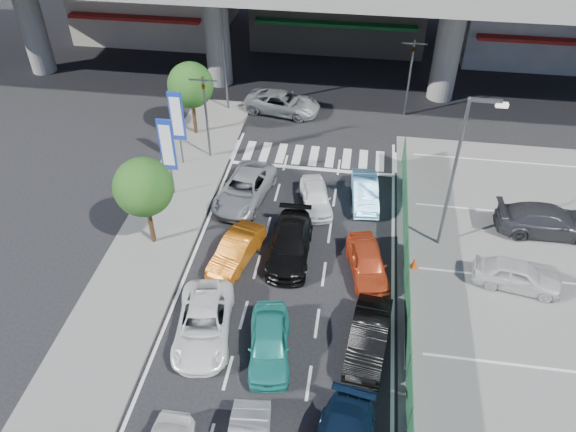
% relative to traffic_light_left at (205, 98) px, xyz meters
% --- Properties ---
extents(ground, '(120.00, 120.00, 0.00)m').
position_rel_traffic_light_left_xyz_m(ground, '(6.20, -12.00, -3.94)').
color(ground, black).
rests_on(ground, ground).
extents(parking_lot, '(12.00, 28.00, 0.06)m').
position_rel_traffic_light_left_xyz_m(parking_lot, '(17.20, -10.00, -3.91)').
color(parking_lot, '#61615F').
rests_on(parking_lot, ground).
extents(sidewalk_left, '(4.00, 30.00, 0.12)m').
position_rel_traffic_light_left_xyz_m(sidewalk_left, '(-0.80, -8.00, -3.88)').
color(sidewalk_left, '#61615F').
rests_on(sidewalk_left, ground).
extents(fence_run, '(0.16, 22.00, 1.80)m').
position_rel_traffic_light_left_xyz_m(fence_run, '(11.50, -11.00, -3.04)').
color(fence_run, '#1A4E2C').
rests_on(fence_run, ground).
extents(traffic_light_left, '(1.60, 1.24, 5.20)m').
position_rel_traffic_light_left_xyz_m(traffic_light_left, '(0.00, 0.00, 0.00)').
color(traffic_light_left, '#595B60').
rests_on(traffic_light_left, ground).
extents(traffic_light_right, '(1.60, 1.24, 5.20)m').
position_rel_traffic_light_left_xyz_m(traffic_light_right, '(11.70, 7.00, 0.00)').
color(traffic_light_right, '#595B60').
rests_on(traffic_light_right, ground).
extents(street_lamp_right, '(1.65, 0.22, 8.00)m').
position_rel_traffic_light_left_xyz_m(street_lamp_right, '(13.37, -6.00, 0.83)').
color(street_lamp_right, '#595B60').
rests_on(street_lamp_right, ground).
extents(street_lamp_left, '(1.65, 0.22, 8.00)m').
position_rel_traffic_light_left_xyz_m(street_lamp_left, '(-0.13, 6.00, 0.83)').
color(street_lamp_left, '#595B60').
rests_on(street_lamp_left, ground).
extents(signboard_near, '(0.80, 0.14, 4.70)m').
position_rel_traffic_light_left_xyz_m(signboard_near, '(-1.00, -4.01, -0.87)').
color(signboard_near, '#595B60').
rests_on(signboard_near, ground).
extents(signboard_far, '(0.80, 0.14, 4.70)m').
position_rel_traffic_light_left_xyz_m(signboard_far, '(-1.40, -1.01, -0.87)').
color(signboard_far, '#595B60').
rests_on(signboard_far, ground).
extents(tree_near, '(2.80, 2.80, 4.80)m').
position_rel_traffic_light_left_xyz_m(tree_near, '(-0.80, -8.00, -0.55)').
color(tree_near, '#382314').
rests_on(tree_near, ground).
extents(tree_far, '(2.80, 2.80, 4.80)m').
position_rel_traffic_light_left_xyz_m(tree_far, '(-1.60, 2.50, -0.55)').
color(tree_far, '#382314').
rests_on(tree_far, ground).
extents(sedan_white_mid_left, '(2.87, 5.03, 1.32)m').
position_rel_traffic_light_left_xyz_m(sedan_white_mid_left, '(3.21, -13.27, -3.27)').
color(sedan_white_mid_left, white).
rests_on(sedan_white_mid_left, ground).
extents(taxi_teal_mid, '(2.22, 4.25, 1.38)m').
position_rel_traffic_light_left_xyz_m(taxi_teal_mid, '(6.07, -13.85, -3.25)').
color(taxi_teal_mid, teal).
rests_on(taxi_teal_mid, ground).
extents(hatch_black_mid_right, '(1.91, 4.32, 1.38)m').
position_rel_traffic_light_left_xyz_m(hatch_black_mid_right, '(9.96, -13.00, -3.25)').
color(hatch_black_mid_right, black).
rests_on(hatch_black_mid_right, ground).
extents(taxi_orange_left, '(2.29, 4.09, 1.28)m').
position_rel_traffic_light_left_xyz_m(taxi_orange_left, '(3.57, -8.65, -3.30)').
color(taxi_orange_left, '#B95A10').
rests_on(taxi_orange_left, ground).
extents(sedan_black_mid, '(2.04, 4.80, 1.38)m').
position_rel_traffic_light_left_xyz_m(sedan_black_mid, '(6.04, -7.93, -3.25)').
color(sedan_black_mid, black).
rests_on(sedan_black_mid, ground).
extents(taxi_orange_right, '(2.44, 4.18, 1.34)m').
position_rel_traffic_light_left_xyz_m(taxi_orange_right, '(9.76, -8.62, -3.27)').
color(taxi_orange_right, '#BA3C1B').
rests_on(taxi_orange_right, ground).
extents(wagon_silver_front_left, '(3.10, 5.28, 1.38)m').
position_rel_traffic_light_left_xyz_m(wagon_silver_front_left, '(2.94, -3.86, -3.25)').
color(wagon_silver_front_left, '#9B9DA2').
rests_on(wagon_silver_front_left, ground).
extents(sedan_white_front_mid, '(2.32, 3.86, 1.23)m').
position_rel_traffic_light_left_xyz_m(sedan_white_front_mid, '(6.84, -3.92, -3.32)').
color(sedan_white_front_mid, white).
rests_on(sedan_white_front_mid, ground).
extents(kei_truck_front_right, '(1.68, 3.90, 1.25)m').
position_rel_traffic_light_left_xyz_m(kei_truck_front_right, '(9.42, -3.08, -3.31)').
color(kei_truck_front_right, '#70C0EF').
rests_on(kei_truck_front_right, ground).
extents(crossing_wagon_silver, '(5.37, 3.16, 1.40)m').
position_rel_traffic_light_left_xyz_m(crossing_wagon_silver, '(3.49, 6.18, -3.24)').
color(crossing_wagon_silver, '#AEB3B6').
rests_on(crossing_wagon_silver, ground).
extents(parked_sedan_white, '(4.10, 2.18, 1.33)m').
position_rel_traffic_light_left_xyz_m(parked_sedan_white, '(16.47, -8.49, -3.21)').
color(parked_sedan_white, silver).
rests_on(parked_sedan_white, parking_lot).
extents(parked_sedan_dgrey, '(5.10, 2.17, 1.47)m').
position_rel_traffic_light_left_xyz_m(parked_sedan_dgrey, '(18.56, -4.39, -3.14)').
color(parked_sedan_dgrey, '#302F34').
rests_on(parked_sedan_dgrey, parking_lot).
extents(traffic_cone, '(0.41, 0.41, 0.62)m').
position_rel_traffic_light_left_xyz_m(traffic_cone, '(11.95, -7.98, -3.57)').
color(traffic_cone, '#ED410D').
rests_on(traffic_cone, parking_lot).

